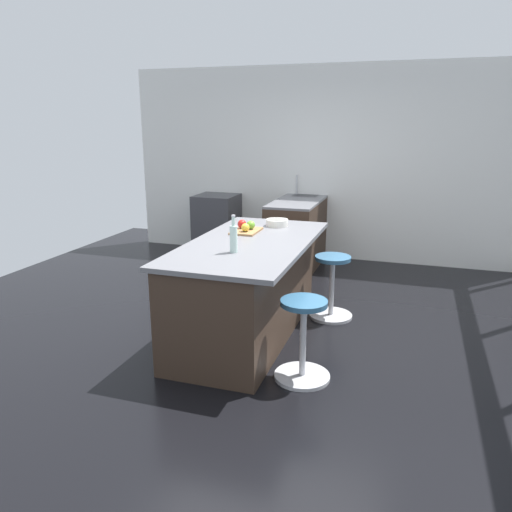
{
  "coord_description": "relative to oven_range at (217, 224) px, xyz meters",
  "views": [
    {
      "loc": [
        4.25,
        1.34,
        1.95
      ],
      "look_at": [
        0.17,
        0.0,
        0.77
      ],
      "focal_mm": 34.51,
      "sensor_mm": 36.0,
      "label": 1
    }
  ],
  "objects": [
    {
      "name": "stool_by_window",
      "position": [
        2.01,
        2.09,
        -0.14
      ],
      "size": [
        0.44,
        0.44,
        0.65
      ],
      "color": "#B7B7BC",
      "rests_on": "ground_plane"
    },
    {
      "name": "apple_red",
      "position": [
        2.26,
        1.21,
        0.53
      ],
      "size": [
        0.09,
        0.09,
        0.09
      ],
      "primitive_type": "sphere",
      "color": "red",
      "rests_on": "cutting_board"
    },
    {
      "name": "fruit_bowl",
      "position": [
        1.96,
        1.48,
        0.5
      ],
      "size": [
        0.23,
        0.23,
        0.07
      ],
      "color": "silver",
      "rests_on": "kitchen_island"
    },
    {
      "name": "sink_cabinet",
      "position": [
        -0.0,
        1.31,
        0.02
      ],
      "size": [
        1.93,
        0.6,
        1.2
      ],
      "color": "#38281E",
      "rests_on": "ground_plane"
    },
    {
      "name": "kitchen_island",
      "position": [
        2.67,
        1.39,
        0.01
      ],
      "size": [
        2.09,
        1.03,
        0.91
      ],
      "color": "#38281E",
      "rests_on": "ground_plane"
    },
    {
      "name": "water_bottle",
      "position": [
        3.09,
        1.43,
        0.59
      ],
      "size": [
        0.06,
        0.06,
        0.31
      ],
      "color": "silver",
      "rests_on": "kitchen_island"
    },
    {
      "name": "stool_middle",
      "position": [
        3.33,
        2.09,
        -0.14
      ],
      "size": [
        0.44,
        0.44,
        0.65
      ],
      "color": "#B7B7BC",
      "rests_on": "ground_plane"
    },
    {
      "name": "apple_yellow",
      "position": [
        2.4,
        1.29,
        0.52
      ],
      "size": [
        0.08,
        0.08,
        0.08
      ],
      "primitive_type": "sphere",
      "color": "gold",
      "rests_on": "cutting_board"
    },
    {
      "name": "cutting_board",
      "position": [
        2.33,
        1.28,
        0.47
      ],
      "size": [
        0.36,
        0.24,
        0.02
      ],
      "primitive_type": "cube",
      "color": "olive",
      "rests_on": "kitchen_island"
    },
    {
      "name": "ground_plane",
      "position": [
        2.5,
        1.49,
        -0.45
      ],
      "size": [
        7.43,
        7.43,
        0.0
      ],
      "primitive_type": "plane",
      "color": "black"
    },
    {
      "name": "apple_green",
      "position": [
        2.28,
        1.31,
        0.53
      ],
      "size": [
        0.08,
        0.08,
        0.08
      ],
      "primitive_type": "sphere",
      "color": "#609E2D",
      "rests_on": "cutting_board"
    },
    {
      "name": "interior_partition_left",
      "position": [
        -0.35,
        1.49,
        0.91
      ],
      "size": [
        0.12,
        5.71,
        2.72
      ],
      "color": "silver",
      "rests_on": "ground_plane"
    },
    {
      "name": "oven_range",
      "position": [
        0.0,
        0.0,
        0.0
      ],
      "size": [
        0.6,
        0.61,
        0.89
      ],
      "color": "#38383D",
      "rests_on": "ground_plane"
    }
  ]
}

